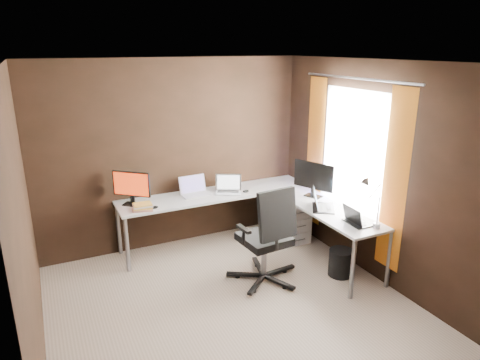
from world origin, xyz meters
The scene contains 15 objects.
room centered at (0.34, 0.07, 1.28)m, with size 3.60×3.60×2.50m.
desk centered at (0.84, 1.04, 0.68)m, with size 2.65×2.25×0.73m.
drawer_pedestal centered at (1.43, 1.15, 0.30)m, with size 0.42×0.50×0.60m, color white.
monitor_left centered at (-0.64, 1.56, 0.97)m, with size 0.39×0.34×0.43m.
monitor_right centered at (1.56, 0.81, 1.00)m, with size 0.26×0.54×0.47m.
laptop_white centered at (0.19, 1.59, 0.78)m, with size 0.38×0.28×0.24m.
laptop_silver centered at (0.63, 1.47, 0.78)m, with size 0.42×0.38×0.23m.
laptop_black_big centered at (1.40, 0.42, 0.78)m, with size 0.42×0.45×0.24m.
laptop_black_small centered at (1.47, -0.14, 0.78)m, with size 0.24×0.32×0.21m.
book_stack centered at (-0.57, 1.33, 0.77)m, with size 0.28×0.25×0.08m.
mouse_left centered at (-0.43, 1.30, 0.75)m, with size 0.09×0.06×0.03m, color black.
mouse_corner centered at (0.84, 1.35, 0.75)m, with size 0.09×0.06×0.04m, color black.
desk_lamp centered at (1.53, -0.27, 1.08)m, with size 0.19×0.21×0.56m.
office_chair centered at (0.58, 0.31, 0.35)m, with size 0.66×0.66×1.18m.
wastebasket centered at (1.45, 0.04, 0.16)m, with size 0.28×0.28×0.33m, color black.
Camera 1 is at (-1.62, -3.55, 2.64)m, focal length 32.00 mm.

